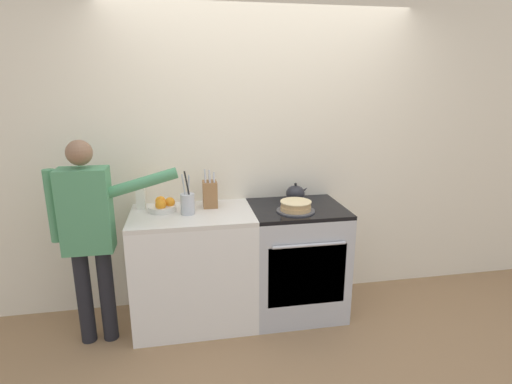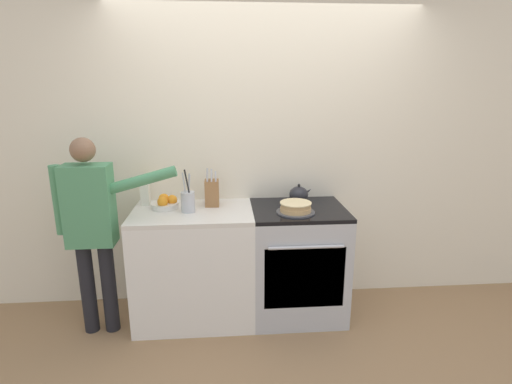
{
  "view_description": "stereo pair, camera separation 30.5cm",
  "coord_description": "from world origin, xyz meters",
  "px_view_note": "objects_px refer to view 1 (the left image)",
  "views": [
    {
      "loc": [
        -0.65,
        -2.65,
        1.89
      ],
      "look_at": [
        -0.11,
        0.29,
        1.08
      ],
      "focal_mm": 28.0,
      "sensor_mm": 36.0,
      "label": 1
    },
    {
      "loc": [
        -0.35,
        -2.69,
        1.89
      ],
      "look_at": [
        -0.11,
        0.29,
        1.08
      ],
      "focal_mm": 28.0,
      "sensor_mm": 36.0,
      "label": 2
    }
  ],
  "objects_px": {
    "layer_cake": "(296,207)",
    "milk_carton": "(141,195)",
    "knife_block": "(210,194)",
    "tea_kettle": "(296,193)",
    "fruit_bowl": "(163,205)",
    "person_baker": "(89,227)",
    "stove_range": "(296,259)",
    "utensil_crock": "(188,203)"
  },
  "relations": [
    {
      "from": "layer_cake",
      "to": "milk_carton",
      "type": "distance_m",
      "value": 1.23
    },
    {
      "from": "knife_block",
      "to": "milk_carton",
      "type": "xyz_separation_m",
      "value": [
        -0.55,
        0.06,
        0.0
      ]
    },
    {
      "from": "tea_kettle",
      "to": "knife_block",
      "type": "height_order",
      "value": "knife_block"
    },
    {
      "from": "fruit_bowl",
      "to": "milk_carton",
      "type": "relative_size",
      "value": 0.95
    },
    {
      "from": "tea_kettle",
      "to": "milk_carton",
      "type": "xyz_separation_m",
      "value": [
        -1.27,
        0.03,
        0.04
      ]
    },
    {
      "from": "milk_carton",
      "to": "person_baker",
      "type": "bearing_deg",
      "value": -134.68
    },
    {
      "from": "layer_cake",
      "to": "fruit_bowl",
      "type": "xyz_separation_m",
      "value": [
        -1.02,
        0.21,
        0.0
      ]
    },
    {
      "from": "stove_range",
      "to": "tea_kettle",
      "type": "height_order",
      "value": "tea_kettle"
    },
    {
      "from": "stove_range",
      "to": "tea_kettle",
      "type": "xyz_separation_m",
      "value": [
        0.03,
        0.17,
        0.53
      ]
    },
    {
      "from": "tea_kettle",
      "to": "utensil_crock",
      "type": "bearing_deg",
      "value": -168.45
    },
    {
      "from": "person_baker",
      "to": "stove_range",
      "type": "bearing_deg",
      "value": -5.17
    },
    {
      "from": "layer_cake",
      "to": "person_baker",
      "type": "distance_m",
      "value": 1.53
    },
    {
      "from": "knife_block",
      "to": "stove_range",
      "type": "bearing_deg",
      "value": -11.13
    },
    {
      "from": "utensil_crock",
      "to": "fruit_bowl",
      "type": "xyz_separation_m",
      "value": [
        -0.19,
        0.12,
        -0.04
      ]
    },
    {
      "from": "stove_range",
      "to": "layer_cake",
      "type": "distance_m",
      "value": 0.52
    },
    {
      "from": "stove_range",
      "to": "utensil_crock",
      "type": "height_order",
      "value": "utensil_crock"
    },
    {
      "from": "layer_cake",
      "to": "person_baker",
      "type": "xyz_separation_m",
      "value": [
        -1.52,
        -0.04,
        -0.06
      ]
    },
    {
      "from": "layer_cake",
      "to": "utensil_crock",
      "type": "xyz_separation_m",
      "value": [
        -0.83,
        0.09,
        0.05
      ]
    },
    {
      "from": "knife_block",
      "to": "utensil_crock",
      "type": "distance_m",
      "value": 0.24
    },
    {
      "from": "stove_range",
      "to": "milk_carton",
      "type": "bearing_deg",
      "value": 171.16
    },
    {
      "from": "knife_block",
      "to": "milk_carton",
      "type": "height_order",
      "value": "knife_block"
    },
    {
      "from": "layer_cake",
      "to": "tea_kettle",
      "type": "height_order",
      "value": "tea_kettle"
    },
    {
      "from": "layer_cake",
      "to": "utensil_crock",
      "type": "bearing_deg",
      "value": 173.87
    },
    {
      "from": "stove_range",
      "to": "knife_block",
      "type": "xyz_separation_m",
      "value": [
        -0.69,
        0.14,
        0.57
      ]
    },
    {
      "from": "utensil_crock",
      "to": "stove_range",
      "type": "bearing_deg",
      "value": 1.21
    },
    {
      "from": "tea_kettle",
      "to": "knife_block",
      "type": "xyz_separation_m",
      "value": [
        -0.72,
        -0.03,
        0.04
      ]
    },
    {
      "from": "utensil_crock",
      "to": "fruit_bowl",
      "type": "distance_m",
      "value": 0.23
    },
    {
      "from": "tea_kettle",
      "to": "layer_cake",
      "type": "bearing_deg",
      "value": -105.44
    },
    {
      "from": "milk_carton",
      "to": "fruit_bowl",
      "type": "bearing_deg",
      "value": -28.47
    },
    {
      "from": "tea_kettle",
      "to": "person_baker",
      "type": "bearing_deg",
      "value": -169.05
    },
    {
      "from": "knife_block",
      "to": "utensil_crock",
      "type": "height_order",
      "value": "utensil_crock"
    },
    {
      "from": "utensil_crock",
      "to": "person_baker",
      "type": "distance_m",
      "value": 0.71
    },
    {
      "from": "layer_cake",
      "to": "tea_kettle",
      "type": "relative_size",
      "value": 1.54
    },
    {
      "from": "stove_range",
      "to": "utensil_crock",
      "type": "xyz_separation_m",
      "value": [
        -0.87,
        -0.02,
        0.55
      ]
    },
    {
      "from": "knife_block",
      "to": "layer_cake",
      "type": "bearing_deg",
      "value": -20.64
    },
    {
      "from": "person_baker",
      "to": "milk_carton",
      "type": "bearing_deg",
      "value": 34.96
    },
    {
      "from": "layer_cake",
      "to": "person_baker",
      "type": "relative_size",
      "value": 0.2
    },
    {
      "from": "fruit_bowl",
      "to": "knife_block",
      "type": "bearing_deg",
      "value": 5.53
    },
    {
      "from": "tea_kettle",
      "to": "fruit_bowl",
      "type": "height_order",
      "value": "tea_kettle"
    },
    {
      "from": "stove_range",
      "to": "knife_block",
      "type": "relative_size",
      "value": 3.04
    },
    {
      "from": "utensil_crock",
      "to": "milk_carton",
      "type": "height_order",
      "value": "utensil_crock"
    },
    {
      "from": "knife_block",
      "to": "fruit_bowl",
      "type": "relative_size",
      "value": 1.38
    }
  ]
}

